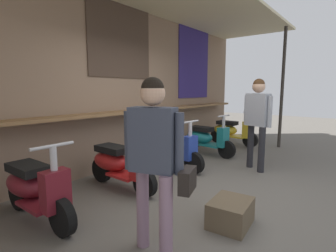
{
  "coord_description": "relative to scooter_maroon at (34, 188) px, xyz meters",
  "views": [
    {
      "loc": [
        -3.24,
        -1.92,
        1.52
      ],
      "look_at": [
        0.56,
        1.08,
        0.83
      ],
      "focal_mm": 27.36,
      "sensor_mm": 36.0,
      "label": 1
    }
  ],
  "objects": [
    {
      "name": "scooter_red",
      "position": [
        1.27,
        0.0,
        0.0
      ],
      "size": [
        0.46,
        1.4,
        0.97
      ],
      "rotation": [
        0.0,
        0.0,
        -1.58
      ],
      "color": "red",
      "rests_on": "ground_plane"
    },
    {
      "name": "scooter_yellow",
      "position": [
        5.36,
        -0.0,
        0.0
      ],
      "size": [
        0.48,
        1.4,
        0.97
      ],
      "rotation": [
        0.0,
        0.0,
        -1.63
      ],
      "color": "gold",
      "rests_on": "ground_plane"
    },
    {
      "name": "scooter_teal",
      "position": [
        3.95,
        -0.0,
        0.0
      ],
      "size": [
        0.5,
        1.4,
        0.97
      ],
      "rotation": [
        0.0,
        0.0,
        -1.65
      ],
      "color": "#197075",
      "rests_on": "ground_plane"
    },
    {
      "name": "scooter_maroon",
      "position": [
        0.0,
        0.0,
        0.0
      ],
      "size": [
        0.46,
        1.4,
        0.97
      ],
      "rotation": [
        0.0,
        0.0,
        -1.55
      ],
      "color": "maroon",
      "rests_on": "ground_plane"
    },
    {
      "name": "shopper_with_handbag",
      "position": [
        0.39,
        -1.55,
        0.6
      ],
      "size": [
        0.42,
        0.64,
        1.63
      ],
      "rotation": [
        0.0,
        0.0,
        0.33
      ],
      "color": "gray",
      "rests_on": "ground_plane"
    },
    {
      "name": "merchandise_crate",
      "position": [
        1.3,
        -1.87,
        -0.24
      ],
      "size": [
        0.56,
        0.46,
        0.29
      ],
      "primitive_type": "cube",
      "rotation": [
        0.0,
        0.0,
        0.1
      ],
      "color": "brown",
      "rests_on": "ground_plane"
    },
    {
      "name": "shopper_browsing",
      "position": [
        3.51,
        -1.36,
        0.68
      ],
      "size": [
        0.31,
        0.57,
        1.73
      ],
      "rotation": [
        0.0,
        0.0,
        -0.28
      ],
      "color": "#232328",
      "rests_on": "ground_plane"
    },
    {
      "name": "ground_plane",
      "position": [
        1.97,
        -1.08,
        -0.39
      ],
      "size": [
        25.86,
        25.86,
        0.0
      ],
      "primitive_type": "plane",
      "color": "#605B54"
    },
    {
      "name": "scooter_blue",
      "position": [
        2.6,
        -0.0,
        0.0
      ],
      "size": [
        0.49,
        1.4,
        0.97
      ],
      "rotation": [
        0.0,
        0.0,
        -1.64
      ],
      "color": "#233D9E",
      "rests_on": "ground_plane"
    },
    {
      "name": "market_stall_facade",
      "position": [
        1.97,
        0.78,
        1.43
      ],
      "size": [
        9.24,
        2.34,
        3.27
      ],
      "color": "#7F6651",
      "rests_on": "ground_plane"
    }
  ]
}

